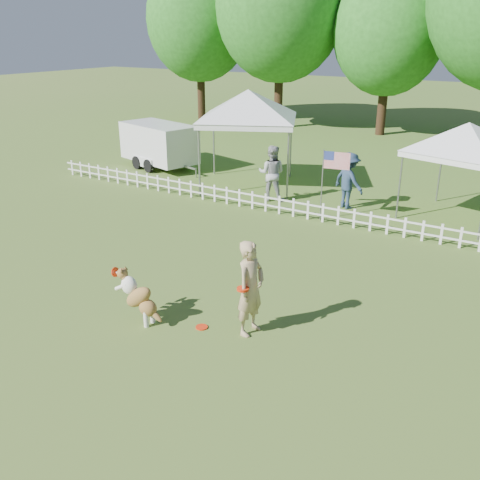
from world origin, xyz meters
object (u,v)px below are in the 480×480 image
(spectator_a, at_px, (272,173))
(spectator_b, at_px, (349,181))
(cargo_trailer, at_px, (159,145))
(flag_pole, at_px, (322,185))
(handler, at_px, (251,288))
(dog, at_px, (139,297))
(frisbee_on_turf, at_px, (202,327))
(canopy_tent_right, at_px, (462,173))
(canopy_tent_left, at_px, (248,140))

(spectator_a, distance_m, spectator_b, 2.62)
(cargo_trailer, distance_m, flag_pole, 9.08)
(handler, height_order, dog, handler)
(cargo_trailer, relative_size, spectator_b, 2.33)
(dog, relative_size, frisbee_on_turf, 4.51)
(canopy_tent_right, bearing_deg, frisbee_on_turf, -92.37)
(canopy_tent_right, height_order, spectator_a, canopy_tent_right)
(frisbee_on_turf, height_order, cargo_trailer, cargo_trailer)
(canopy_tent_right, bearing_deg, spectator_a, -152.97)
(canopy_tent_left, height_order, canopy_tent_right, canopy_tent_left)
(frisbee_on_turf, xyz_separation_m, canopy_tent_right, (2.90, 9.56, 1.45))
(handler, distance_m, canopy_tent_right, 9.42)
(frisbee_on_turf, distance_m, spectator_a, 8.82)
(dog, relative_size, spectator_b, 0.59)
(frisbee_on_turf, relative_size, canopy_tent_left, 0.07)
(handler, relative_size, canopy_tent_left, 0.55)
(handler, xyz_separation_m, dog, (-2.08, -0.82, -0.40))
(canopy_tent_right, xyz_separation_m, spectator_a, (-5.84, -1.30, -0.51))
(handler, relative_size, dog, 1.73)
(flag_pole, bearing_deg, canopy_tent_left, 140.59)
(dog, relative_size, canopy_tent_right, 0.38)
(canopy_tent_right, bearing_deg, cargo_trailer, -167.43)
(handler, xyz_separation_m, frisbee_on_turf, (-0.90, -0.38, -0.94))
(canopy_tent_left, distance_m, canopy_tent_right, 7.50)
(cargo_trailer, xyz_separation_m, spectator_b, (8.92, -1.15, -0.02))
(frisbee_on_turf, relative_size, flag_pole, 0.11)
(canopy_tent_left, distance_m, spectator_b, 4.33)
(canopy_tent_left, height_order, spectator_a, canopy_tent_left)
(handler, height_order, canopy_tent_left, canopy_tent_left)
(canopy_tent_left, bearing_deg, handler, -83.63)
(handler, bearing_deg, canopy_tent_left, 35.65)
(cargo_trailer, relative_size, flag_pole, 1.94)
(dog, height_order, spectator_b, spectator_b)
(canopy_tent_right, bearing_deg, spectator_b, -152.86)
(flag_pole, xyz_separation_m, spectator_b, (0.26, 1.59, -0.18))
(spectator_a, bearing_deg, flag_pole, 138.20)
(flag_pole, bearing_deg, frisbee_on_turf, -95.10)
(handler, xyz_separation_m, flag_pole, (-1.55, 6.87, 0.16))
(spectator_a, bearing_deg, canopy_tent_right, 174.80)
(canopy_tent_right, xyz_separation_m, flag_pole, (-3.55, -2.32, -0.35))
(canopy_tent_right, relative_size, flag_pole, 1.32)
(canopy_tent_left, relative_size, canopy_tent_right, 1.19)
(handler, xyz_separation_m, cargo_trailer, (-10.21, 9.60, -0.00))
(handler, distance_m, frisbee_on_turf, 1.35)
(canopy_tent_right, bearing_deg, canopy_tent_left, -164.58)
(handler, relative_size, canopy_tent_right, 0.65)
(dog, xyz_separation_m, flag_pole, (0.53, 7.69, 0.56))
(cargo_trailer, bearing_deg, spectator_b, 7.59)
(cargo_trailer, height_order, flag_pole, flag_pole)
(canopy_tent_right, xyz_separation_m, spectator_b, (-3.29, -0.74, -0.54))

